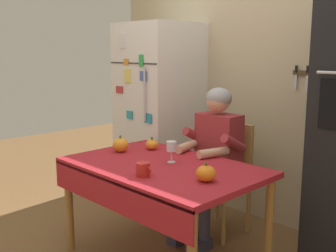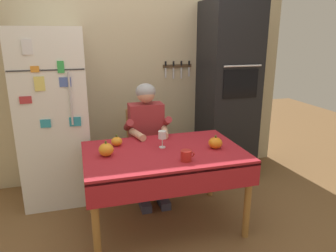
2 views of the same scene
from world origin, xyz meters
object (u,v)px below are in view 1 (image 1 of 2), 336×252
Objects in this scene: chair_behind_person at (227,173)px; dining_table at (160,176)px; seated_person at (213,151)px; refrigerator at (160,114)px; pumpkin_small at (152,145)px; pumpkin_large at (206,173)px; pumpkin_medium at (120,145)px; coffee_mug at (143,169)px; wine_glass at (171,147)px.

dining_table is at bearing -88.71° from chair_behind_person.
refrigerator is at bearing 163.32° from seated_person.
refrigerator is at bearing 132.55° from pumpkin_small.
pumpkin_large is at bearing -53.69° from seated_person.
coffee_mug is at bearing -25.37° from pumpkin_medium.
dining_table is 13.32× the size of pumpkin_small.
pumpkin_large is (0.48, -0.65, 0.05)m from seated_person.
coffee_mug is (0.11, -0.26, 0.13)m from dining_table.
pumpkin_small is at bearing -47.45° from refrigerator.
dining_table is (0.95, -0.88, -0.24)m from refrigerator.
pumpkin_small is at bearing -137.20° from seated_person.
wine_glass is (0.03, -0.50, 0.12)m from seated_person.
refrigerator is at bearing 140.79° from wine_glass.
chair_behind_person is 5.94× the size of wine_glass.
wine_glass is (0.01, 0.10, 0.20)m from dining_table.
seated_person is (0.93, -0.28, -0.16)m from refrigerator.
seated_person is 9.32× the size of pumpkin_medium.
pumpkin_medium reaches higher than dining_table.
chair_behind_person is 0.77m from wine_glass.
chair_behind_person reaches higher than pumpkin_medium.
dining_table is 0.48m from pumpkin_small.
pumpkin_small is (-0.85, 0.32, -0.01)m from pumpkin_large.
pumpkin_large is at bearing -18.44° from wine_glass.
seated_person is at bearing -90.00° from chair_behind_person.
dining_table is 11.82× the size of coffee_mug.
wine_glass is 0.48m from pumpkin_large.
seated_person reaches higher than coffee_mug.
coffee_mug is at bearing -47.00° from refrigerator.
refrigerator reaches higher than dining_table.
pumpkin_medium is at bearing -117.05° from pumpkin_small.
chair_behind_person reaches higher than coffee_mug.
pumpkin_medium is 1.27× the size of pumpkin_small.
pumpkin_medium is at bearing 154.63° from coffee_mug.
coffee_mug is at bearing -73.68° from wine_glass.
refrigerator is 1.56m from coffee_mug.
chair_behind_person is at bearing 119.69° from pumpkin_large.
pumpkin_large is 0.97m from pumpkin_medium.
dining_table is 0.48m from pumpkin_large.
chair_behind_person is 0.29m from seated_person.
seated_person is 10.52× the size of coffee_mug.
refrigerator is 13.47× the size of pumpkin_medium.
seated_person is 11.84× the size of pumpkin_small.
wine_glass is 1.49× the size of pumpkin_small.
pumpkin_medium reaches higher than pumpkin_small.
refrigerator reaches higher than chair_behind_person.
chair_behind_person is at bearing 92.08° from wine_glass.
pumpkin_small is (-0.50, 0.52, -0.00)m from coffee_mug.
pumpkin_large is (0.48, -0.84, 0.28)m from chair_behind_person.
wine_glass is 0.52m from pumpkin_medium.
pumpkin_medium is at bearing -62.11° from refrigerator.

